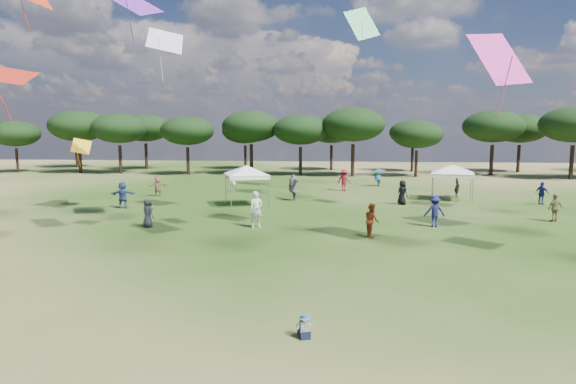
# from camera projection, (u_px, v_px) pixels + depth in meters

# --- Properties ---
(ground) EXTENTS (140.00, 140.00, 0.00)m
(ground) POSITION_uv_depth(u_px,v_px,m) (268.00, 369.00, 10.11)
(ground) COLOR #2D4C16
(ground) RESTS_ON ground
(tree_line) EXTENTS (108.78, 17.63, 7.77)m
(tree_line) POSITION_uv_depth(u_px,v_px,m) (345.00, 127.00, 56.00)
(tree_line) COLOR black
(tree_line) RESTS_ON ground
(tent_left) EXTENTS (5.05, 5.05, 3.01)m
(tent_left) POSITION_uv_depth(u_px,v_px,m) (247.00, 167.00, 32.02)
(tent_left) COLOR gray
(tent_left) RESTS_ON ground
(tent_right) EXTENTS (5.68, 5.68, 2.88)m
(tent_right) POSITION_uv_depth(u_px,v_px,m) (453.00, 166.00, 34.77)
(tent_right) COLOR gray
(tent_right) RESTS_ON ground
(toddler) EXTENTS (0.43, 0.47, 0.59)m
(toddler) POSITION_uv_depth(u_px,v_px,m) (305.00, 327.00, 11.64)
(toddler) COLOR black
(toddler) RESTS_ON ground
(festival_crowd) EXTENTS (29.01, 22.86, 1.91)m
(festival_crowd) POSITION_uv_depth(u_px,v_px,m) (316.00, 190.00, 34.06)
(festival_crowd) COLOR #2E2D32
(festival_crowd) RESTS_ON ground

